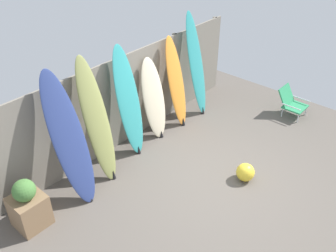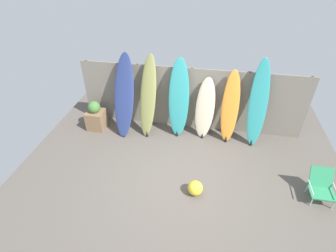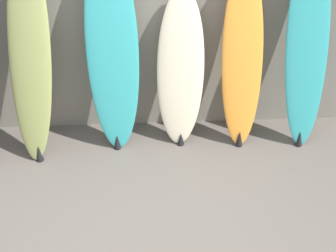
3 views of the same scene
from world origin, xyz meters
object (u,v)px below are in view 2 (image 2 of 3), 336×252
(surfboard_navy_0, at_px, (124,97))
(surfboard_orange_4, at_px, (230,108))
(surfboard_olive_1, at_px, (148,97))
(surfboard_cream_3, at_px, (205,109))
(beach_ball, at_px, (195,188))
(surfboard_teal_2, at_px, (179,99))
(planter_box, at_px, (96,117))
(surfboard_teal_5, at_px, (258,105))
(beach_chair, at_px, (321,185))

(surfboard_navy_0, height_order, surfboard_orange_4, surfboard_navy_0)
(surfboard_olive_1, xyz_separation_m, surfboard_cream_3, (1.50, 0.11, -0.26))
(surfboard_navy_0, bearing_deg, beach_ball, -42.79)
(surfboard_navy_0, relative_size, surfboard_cream_3, 1.32)
(surfboard_cream_3, distance_m, beach_ball, 2.27)
(surfboard_teal_2, bearing_deg, planter_box, -174.91)
(surfboard_teal_5, xyz_separation_m, beach_chair, (1.26, -1.72, -0.79))
(surfboard_teal_5, height_order, beach_chair, surfboard_teal_5)
(beach_ball, bearing_deg, surfboard_cream_3, 89.76)
(surfboard_olive_1, height_order, planter_box, surfboard_olive_1)
(surfboard_cream_3, relative_size, beach_chair, 2.64)
(surfboard_teal_2, relative_size, planter_box, 2.49)
(surfboard_navy_0, relative_size, surfboard_orange_4, 1.14)
(planter_box, height_order, beach_ball, planter_box)
(surfboard_olive_1, height_order, surfboard_orange_4, surfboard_olive_1)
(beach_chair, bearing_deg, surfboard_cream_3, 157.39)
(surfboard_olive_1, height_order, beach_chair, surfboard_olive_1)
(surfboard_olive_1, bearing_deg, surfboard_cream_3, 4.13)
(surfboard_teal_2, xyz_separation_m, surfboard_orange_4, (1.33, -0.01, -0.11))
(surfboard_orange_4, bearing_deg, surfboard_cream_3, 176.34)
(surfboard_olive_1, distance_m, surfboard_cream_3, 1.53)
(surfboard_olive_1, relative_size, surfboard_orange_4, 1.14)
(surfboard_olive_1, xyz_separation_m, surfboard_orange_4, (2.14, 0.07, -0.13))
(surfboard_cream_3, xyz_separation_m, beach_chair, (2.56, -1.77, -0.50))
(surfboard_olive_1, xyz_separation_m, beach_chair, (4.06, -1.66, -0.75))
(surfboard_navy_0, bearing_deg, surfboard_teal_5, 2.59)
(planter_box, bearing_deg, beach_chair, -15.28)
(surfboard_orange_4, bearing_deg, surfboard_olive_1, -178.19)
(surfboard_orange_4, bearing_deg, beach_ball, -106.92)
(surfboard_orange_4, xyz_separation_m, beach_chair, (1.92, -1.73, -0.62))
(surfboard_navy_0, bearing_deg, surfboard_olive_1, 8.56)
(surfboard_teal_2, relative_size, beach_chair, 3.40)
(surfboard_olive_1, distance_m, planter_box, 1.68)
(surfboard_teal_2, xyz_separation_m, beach_chair, (3.25, -1.73, -0.73))
(surfboard_cream_3, xyz_separation_m, surfboard_orange_4, (0.64, -0.04, 0.12))
(surfboard_navy_0, bearing_deg, surfboard_orange_4, 3.35)
(surfboard_orange_4, height_order, planter_box, surfboard_orange_4)
(beach_chair, height_order, beach_ball, beach_chair)
(surfboard_navy_0, relative_size, surfboard_teal_2, 1.02)
(surfboard_cream_3, bearing_deg, planter_box, -175.42)
(surfboard_teal_5, xyz_separation_m, beach_ball, (-1.31, -2.12, -0.95))
(beach_chair, xyz_separation_m, beach_ball, (-2.56, -0.40, -0.16))
(surfboard_cream_3, distance_m, beach_chair, 3.15)
(surfboard_teal_2, distance_m, surfboard_cream_3, 0.74)
(surfboard_teal_2, distance_m, surfboard_orange_4, 1.34)
(surfboard_olive_1, relative_size, planter_box, 2.53)
(surfboard_teal_2, height_order, beach_ball, surfboard_teal_2)
(surfboard_olive_1, bearing_deg, beach_ball, -54.02)
(surfboard_teal_2, bearing_deg, surfboard_navy_0, -173.31)
(surfboard_orange_4, xyz_separation_m, planter_box, (-3.66, -0.20, -0.57))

